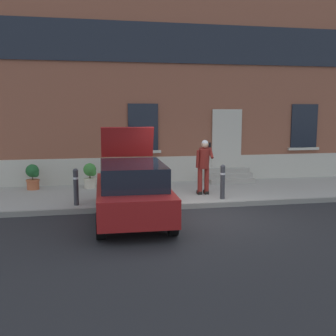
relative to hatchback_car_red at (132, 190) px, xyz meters
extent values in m
plane|color=#232326|center=(1.75, 0.02, -0.80)|extent=(80.00, 80.00, 0.00)
cube|color=#99968E|center=(1.75, 2.82, -0.72)|extent=(24.00, 3.60, 0.15)
cube|color=gray|center=(1.75, 0.96, -0.72)|extent=(24.00, 0.12, 0.15)
cube|color=brown|center=(1.75, 5.32, 2.95)|extent=(24.00, 1.40, 7.50)
cube|color=#BCB7A8|center=(1.75, 4.60, -0.25)|extent=(24.00, 0.08, 1.10)
cube|color=#1E472D|center=(4.09, 4.59, 0.88)|extent=(1.00, 0.08, 2.10)
cube|color=#BCB7A8|center=(4.09, 4.57, 0.93)|extent=(1.16, 0.06, 2.24)
cube|color=black|center=(0.89, 4.59, 1.40)|extent=(1.10, 0.06, 1.70)
cube|color=#BCB7A8|center=(0.89, 4.56, 0.50)|extent=(1.30, 0.12, 0.10)
cube|color=black|center=(7.29, 4.59, 1.40)|extent=(1.10, 0.06, 1.70)
cube|color=#BCB7A8|center=(7.29, 4.56, 0.50)|extent=(1.30, 0.12, 0.10)
cube|color=black|center=(1.75, 4.59, 4.40)|extent=(16.80, 0.06, 1.40)
cube|color=#9E998E|center=(4.09, 3.82, -0.57)|extent=(1.71, 0.32, 0.16)
cube|color=#9E998E|center=(4.09, 4.14, -0.49)|extent=(1.71, 0.32, 0.32)
cube|color=#9E998E|center=(4.09, 4.46, -0.41)|extent=(1.71, 0.32, 0.48)
cube|color=maroon|center=(0.00, 0.02, -0.18)|extent=(1.84, 4.04, 0.64)
cube|color=black|center=(0.00, -0.13, 0.42)|extent=(1.59, 2.43, 0.56)
cube|color=black|center=(0.05, 2.03, -0.40)|extent=(1.66, 0.14, 0.20)
cube|color=yellow|center=(0.05, 2.03, -0.22)|extent=(0.52, 0.03, 0.12)
cube|color=#B21414|center=(-0.71, 2.04, 0.04)|extent=(0.16, 0.04, 0.18)
cube|color=#B21414|center=(0.80, 2.01, 0.04)|extent=(0.16, 0.04, 0.18)
cube|color=maroon|center=(0.03, 1.47, 1.10)|extent=(1.50, 0.40, 0.87)
cylinder|color=black|center=(-0.83, -1.36, -0.50)|extent=(0.21, 0.60, 0.60)
cylinder|color=black|center=(0.76, -1.40, -0.50)|extent=(0.21, 0.60, 0.60)
cylinder|color=black|center=(-0.76, 1.44, -0.50)|extent=(0.21, 0.60, 0.60)
cylinder|color=black|center=(0.83, 1.40, -0.50)|extent=(0.21, 0.60, 0.60)
cylinder|color=#333338|center=(2.86, 1.37, -0.17)|extent=(0.14, 0.14, 0.95)
sphere|color=#333338|center=(2.86, 1.37, 0.32)|extent=(0.15, 0.15, 0.15)
cylinder|color=silver|center=(2.86, 1.37, 0.12)|extent=(0.15, 0.15, 0.06)
cylinder|color=#333338|center=(-1.44, 1.37, -0.17)|extent=(0.14, 0.14, 0.95)
sphere|color=#333338|center=(-1.44, 1.37, 0.32)|extent=(0.15, 0.15, 0.15)
cylinder|color=silver|center=(-1.44, 1.37, 0.12)|extent=(0.15, 0.15, 0.06)
cylinder|color=maroon|center=(2.37, 2.13, -0.20)|extent=(0.15, 0.15, 0.82)
cube|color=black|center=(2.37, 2.19, -0.60)|extent=(0.12, 0.28, 0.10)
cylinder|color=maroon|center=(2.59, 2.13, -0.20)|extent=(0.15, 0.15, 0.82)
cube|color=black|center=(2.59, 2.19, -0.60)|extent=(0.12, 0.28, 0.10)
cylinder|color=maroon|center=(2.48, 2.08, 0.52)|extent=(0.34, 0.44, 0.67)
sphere|color=tan|center=(2.48, 2.00, 0.96)|extent=(0.22, 0.22, 0.22)
sphere|color=silver|center=(2.48, 2.00, 0.99)|extent=(0.21, 0.21, 0.21)
cylinder|color=maroon|center=(2.26, 2.03, 0.50)|extent=(0.09, 0.19, 0.57)
cylinder|color=maroon|center=(2.68, 2.03, 0.72)|extent=(0.09, 0.42, 0.42)
cube|color=black|center=(2.63, 1.98, 0.94)|extent=(0.07, 0.02, 0.15)
cylinder|color=#B25B38|center=(-2.96, 3.98, -0.48)|extent=(0.40, 0.40, 0.34)
cylinder|color=#B25B38|center=(-2.96, 3.98, -0.34)|extent=(0.44, 0.44, 0.05)
cylinder|color=#47331E|center=(-2.96, 3.98, -0.19)|extent=(0.04, 0.04, 0.24)
sphere|color=#1E5628|center=(-2.96, 3.98, -0.01)|extent=(0.44, 0.44, 0.44)
sphere|color=#1E5628|center=(-2.86, 3.93, -0.11)|extent=(0.24, 0.24, 0.24)
cylinder|color=beige|center=(-1.06, 3.88, -0.48)|extent=(0.40, 0.40, 0.34)
cylinder|color=beige|center=(-1.06, 3.88, -0.34)|extent=(0.44, 0.44, 0.05)
cylinder|color=#47331E|center=(-1.06, 3.88, -0.19)|extent=(0.04, 0.04, 0.24)
sphere|color=#387F33|center=(-1.06, 3.88, -0.01)|extent=(0.44, 0.44, 0.44)
sphere|color=#387F33|center=(-0.96, 3.83, -0.11)|extent=(0.24, 0.24, 0.24)
camera|label=1|loc=(-0.97, -9.90, 1.97)|focal=42.64mm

